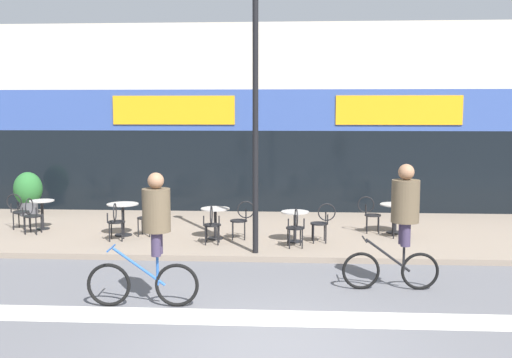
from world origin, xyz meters
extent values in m
plane|color=#5B5B60|center=(0.00, 0.00, 0.00)|extent=(120.00, 120.00, 0.00)
cube|color=gray|center=(0.00, 7.25, 0.06)|extent=(40.00, 5.50, 0.12)
cube|color=beige|center=(0.00, 12.00, 2.82)|extent=(40.00, 4.00, 5.64)
cube|color=black|center=(0.00, 10.03, 1.32)|extent=(38.80, 0.10, 2.40)
cube|color=#334C93|center=(0.00, 10.05, 3.12)|extent=(39.20, 0.14, 1.20)
cube|color=orange|center=(-3.27, 9.98, 3.12)|extent=(3.61, 0.08, 0.84)
cube|color=orange|center=(3.27, 9.98, 3.12)|extent=(3.61, 0.08, 0.84)
cube|color=silver|center=(0.00, 1.19, 0.00)|extent=(36.00, 0.70, 0.01)
cylinder|color=black|center=(-6.08, 7.02, 0.13)|extent=(0.33, 0.33, 0.02)
cylinder|color=black|center=(-6.08, 7.02, 0.48)|extent=(0.07, 0.07, 0.71)
cylinder|color=#ADA8A3|center=(-6.08, 7.02, 0.85)|extent=(0.61, 0.61, 0.02)
cylinder|color=black|center=(-3.83, 6.39, 0.13)|extent=(0.41, 0.41, 0.02)
cylinder|color=black|center=(-3.83, 6.39, 0.50)|extent=(0.07, 0.07, 0.75)
cylinder|color=#ADA8A3|center=(-3.83, 6.39, 0.88)|extent=(0.75, 0.75, 0.02)
cylinder|color=black|center=(-1.57, 6.16, 0.13)|extent=(0.37, 0.37, 0.02)
cylinder|color=black|center=(-1.57, 6.16, 0.47)|extent=(0.07, 0.07, 0.70)
cylinder|color=#ADA8A3|center=(-1.57, 6.16, 0.83)|extent=(0.67, 0.67, 0.02)
cylinder|color=black|center=(0.29, 5.93, 0.13)|extent=(0.35, 0.35, 0.02)
cylinder|color=black|center=(0.29, 5.93, 0.46)|extent=(0.07, 0.07, 0.68)
cylinder|color=#ADA8A3|center=(0.29, 5.93, 0.82)|extent=(0.64, 0.64, 0.02)
cylinder|color=black|center=(2.76, 7.09, 0.13)|extent=(0.41, 0.41, 0.02)
cylinder|color=black|center=(2.76, 7.09, 0.47)|extent=(0.07, 0.07, 0.69)
cylinder|color=#ADA8A3|center=(2.76, 7.09, 0.83)|extent=(0.75, 0.75, 0.02)
cylinder|color=black|center=(-6.08, 6.47, 0.56)|extent=(0.41, 0.41, 0.03)
cylinder|color=black|center=(-6.22, 6.61, 0.33)|extent=(0.03, 0.03, 0.42)
cylinder|color=black|center=(-5.94, 6.60, 0.33)|extent=(0.03, 0.03, 0.42)
cylinder|color=black|center=(-6.23, 6.33, 0.33)|extent=(0.03, 0.03, 0.42)
cylinder|color=black|center=(-5.95, 6.32, 0.33)|extent=(0.03, 0.03, 0.42)
torus|color=black|center=(-6.09, 6.30, 0.82)|extent=(0.04, 0.41, 0.41)
cylinder|color=black|center=(-6.26, 6.30, 0.68)|extent=(0.03, 0.03, 0.23)
cylinder|color=black|center=(-5.92, 6.29, 0.68)|extent=(0.03, 0.03, 0.23)
cylinder|color=black|center=(-6.63, 7.02, 0.56)|extent=(0.42, 0.42, 0.03)
cylinder|color=black|center=(-6.49, 7.15, 0.33)|extent=(0.03, 0.03, 0.42)
cylinder|color=black|center=(-6.50, 6.87, 0.33)|extent=(0.03, 0.03, 0.42)
cylinder|color=black|center=(-6.77, 7.16, 0.33)|extent=(0.03, 0.03, 0.42)
cylinder|color=black|center=(-6.78, 6.88, 0.33)|extent=(0.03, 0.03, 0.42)
torus|color=black|center=(-6.80, 7.02, 0.82)|extent=(0.41, 0.04, 0.41)
cylinder|color=black|center=(-6.80, 7.19, 0.68)|extent=(0.03, 0.03, 0.23)
cylinder|color=black|center=(-6.81, 6.85, 0.68)|extent=(0.03, 0.03, 0.23)
cylinder|color=black|center=(-3.83, 5.84, 0.56)|extent=(0.45, 0.45, 0.03)
cylinder|color=black|center=(-3.99, 5.96, 0.33)|extent=(0.03, 0.03, 0.42)
cylinder|color=black|center=(-3.71, 6.00, 0.33)|extent=(0.03, 0.03, 0.42)
cylinder|color=black|center=(-3.95, 5.68, 0.33)|extent=(0.03, 0.03, 0.42)
cylinder|color=black|center=(-3.67, 5.72, 0.33)|extent=(0.03, 0.03, 0.42)
torus|color=black|center=(-3.81, 5.67, 0.82)|extent=(0.08, 0.41, 0.41)
cylinder|color=black|center=(-3.98, 5.65, 0.68)|extent=(0.03, 0.03, 0.23)
cylinder|color=black|center=(-3.64, 5.70, 0.68)|extent=(0.03, 0.03, 0.23)
cylinder|color=black|center=(-3.28, 6.39, 0.56)|extent=(0.43, 0.43, 0.03)
cylinder|color=black|center=(-3.43, 6.27, 0.33)|extent=(0.03, 0.03, 0.42)
cylinder|color=black|center=(-3.41, 6.54, 0.33)|extent=(0.03, 0.03, 0.42)
cylinder|color=black|center=(-3.15, 6.24, 0.33)|extent=(0.03, 0.03, 0.42)
cylinder|color=black|center=(-3.13, 6.52, 0.33)|extent=(0.03, 0.03, 0.42)
torus|color=black|center=(-3.11, 6.38, 0.82)|extent=(0.41, 0.06, 0.41)
cylinder|color=black|center=(-3.13, 6.21, 0.68)|extent=(0.03, 0.03, 0.23)
cylinder|color=black|center=(-3.10, 6.55, 0.68)|extent=(0.03, 0.03, 0.23)
cylinder|color=black|center=(-1.57, 5.61, 0.56)|extent=(0.41, 0.41, 0.03)
cylinder|color=black|center=(-1.71, 5.74, 0.33)|extent=(0.03, 0.03, 0.42)
cylinder|color=black|center=(-1.43, 5.75, 0.33)|extent=(0.03, 0.03, 0.42)
cylinder|color=black|center=(-1.70, 5.46, 0.33)|extent=(0.03, 0.03, 0.42)
cylinder|color=black|center=(-1.43, 5.47, 0.33)|extent=(0.03, 0.03, 0.42)
torus|color=black|center=(-1.56, 5.44, 0.82)|extent=(0.04, 0.41, 0.41)
cylinder|color=black|center=(-1.73, 5.43, 0.68)|extent=(0.03, 0.03, 0.23)
cylinder|color=black|center=(-1.39, 5.45, 0.68)|extent=(0.03, 0.03, 0.23)
cylinder|color=black|center=(-1.02, 6.16, 0.56)|extent=(0.43, 0.43, 0.03)
cylinder|color=black|center=(-1.15, 6.01, 0.33)|extent=(0.03, 0.03, 0.42)
cylinder|color=black|center=(-1.17, 6.29, 0.33)|extent=(0.03, 0.03, 0.42)
cylinder|color=black|center=(-0.87, 6.03, 0.33)|extent=(0.03, 0.03, 0.42)
cylinder|color=black|center=(-0.89, 6.31, 0.33)|extent=(0.03, 0.03, 0.42)
torus|color=black|center=(-0.85, 6.17, 0.82)|extent=(0.41, 0.06, 0.41)
cylinder|color=black|center=(-0.84, 6.00, 0.68)|extent=(0.03, 0.03, 0.23)
cylinder|color=black|center=(-0.86, 6.34, 0.68)|extent=(0.03, 0.03, 0.23)
cylinder|color=black|center=(0.29, 5.38, 0.56)|extent=(0.45, 0.45, 0.03)
cylinder|color=black|center=(0.13, 5.50, 0.33)|extent=(0.03, 0.03, 0.42)
cylinder|color=black|center=(0.41, 5.54, 0.33)|extent=(0.03, 0.03, 0.42)
cylinder|color=black|center=(0.17, 5.22, 0.33)|extent=(0.03, 0.03, 0.42)
cylinder|color=black|center=(0.45, 5.26, 0.33)|extent=(0.03, 0.03, 0.42)
torus|color=black|center=(0.31, 5.21, 0.82)|extent=(0.08, 0.41, 0.41)
cylinder|color=black|center=(0.14, 5.19, 0.68)|extent=(0.03, 0.03, 0.23)
cylinder|color=black|center=(0.48, 5.23, 0.68)|extent=(0.03, 0.03, 0.23)
cylinder|color=black|center=(0.84, 5.93, 0.56)|extent=(0.43, 0.43, 0.03)
cylinder|color=black|center=(0.71, 5.78, 0.33)|extent=(0.03, 0.03, 0.42)
cylinder|color=black|center=(0.69, 6.06, 0.33)|extent=(0.03, 0.03, 0.42)
cylinder|color=black|center=(0.99, 5.80, 0.33)|extent=(0.03, 0.03, 0.42)
cylinder|color=black|center=(0.97, 6.08, 0.33)|extent=(0.03, 0.03, 0.42)
torus|color=black|center=(1.01, 5.94, 0.82)|extent=(0.41, 0.06, 0.41)
cylinder|color=black|center=(1.02, 5.77, 0.68)|extent=(0.03, 0.03, 0.23)
cylinder|color=black|center=(1.00, 6.11, 0.68)|extent=(0.03, 0.03, 0.23)
cylinder|color=black|center=(2.76, 6.54, 0.56)|extent=(0.43, 0.43, 0.03)
cylinder|color=black|center=(2.63, 6.68, 0.33)|extent=(0.03, 0.03, 0.42)
cylinder|color=black|center=(2.91, 6.66, 0.33)|extent=(0.03, 0.03, 0.42)
cylinder|color=black|center=(2.61, 6.41, 0.33)|extent=(0.03, 0.03, 0.42)
cylinder|color=black|center=(2.89, 6.39, 0.33)|extent=(0.03, 0.03, 0.42)
torus|color=black|center=(2.74, 6.37, 0.82)|extent=(0.06, 0.41, 0.41)
cylinder|color=black|center=(2.57, 6.38, 0.68)|extent=(0.03, 0.03, 0.23)
cylinder|color=black|center=(2.91, 6.35, 0.68)|extent=(0.03, 0.03, 0.23)
cylinder|color=black|center=(2.21, 7.09, 0.56)|extent=(0.43, 0.43, 0.03)
cylinder|color=black|center=(2.36, 7.21, 0.33)|extent=(0.03, 0.03, 0.42)
cylinder|color=black|center=(2.33, 6.93, 0.33)|extent=(0.03, 0.03, 0.42)
cylinder|color=black|center=(2.08, 7.24, 0.33)|extent=(0.03, 0.03, 0.42)
cylinder|color=black|center=(2.05, 6.96, 0.33)|extent=(0.03, 0.03, 0.42)
torus|color=black|center=(2.04, 7.10, 0.82)|extent=(0.41, 0.06, 0.41)
cylinder|color=black|center=(2.05, 7.27, 0.68)|extent=(0.03, 0.03, 0.23)
cylinder|color=black|center=(2.02, 6.93, 0.68)|extent=(0.03, 0.03, 0.23)
cylinder|color=#4C4C51|center=(-7.31, 8.95, 0.34)|extent=(0.50, 0.50, 0.43)
ellipsoid|color=#28662D|center=(-7.31, 8.95, 0.89)|extent=(0.79, 0.79, 0.95)
cylinder|color=black|center=(-0.55, 4.83, 2.87)|extent=(0.12, 0.12, 5.50)
torus|color=black|center=(1.43, 2.75, 0.33)|extent=(0.66, 0.07, 0.66)
torus|color=black|center=(2.46, 2.79, 0.33)|extent=(0.66, 0.07, 0.66)
cylinder|color=black|center=(1.89, 2.77, 0.61)|extent=(0.80, 0.07, 0.60)
cylinder|color=black|center=(2.17, 2.78, 0.56)|extent=(0.04, 0.04, 0.46)
cylinder|color=black|center=(1.48, 2.75, 0.89)|extent=(0.04, 0.48, 0.03)
cylinder|color=#382D47|center=(2.17, 2.68, 1.00)|extent=(0.17, 0.17, 0.40)
cylinder|color=#382D47|center=(2.17, 2.87, 1.00)|extent=(0.17, 0.17, 0.40)
cylinder|color=brown|center=(2.17, 2.78, 1.57)|extent=(0.49, 0.49, 0.74)
sphere|color=#9E7051|center=(2.17, 2.78, 2.07)|extent=(0.28, 0.28, 0.28)
torus|color=black|center=(-2.70, 1.59, 0.35)|extent=(0.71, 0.09, 0.70)
torus|color=black|center=(-1.61, 1.64, 0.35)|extent=(0.71, 0.09, 0.70)
cylinder|color=#23519E|center=(-2.21, 1.61, 0.65)|extent=(0.85, 0.08, 0.63)
cylinder|color=#23519E|center=(-1.91, 1.62, 0.60)|extent=(0.04, 0.04, 0.49)
cylinder|color=#23519E|center=(-2.64, 1.59, 0.95)|extent=(0.05, 0.48, 0.03)
cylinder|color=#382D47|center=(-1.91, 1.54, 1.03)|extent=(0.16, 0.16, 0.38)
cylinder|color=#382D47|center=(-1.92, 1.71, 1.03)|extent=(0.16, 0.16, 0.38)
cylinder|color=brown|center=(-1.91, 1.62, 1.56)|extent=(0.46, 0.46, 0.68)
sphere|color=#9E7051|center=(-1.91, 1.62, 2.03)|extent=(0.26, 0.26, 0.26)
camera|label=1|loc=(0.21, -7.55, 3.14)|focal=42.00mm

